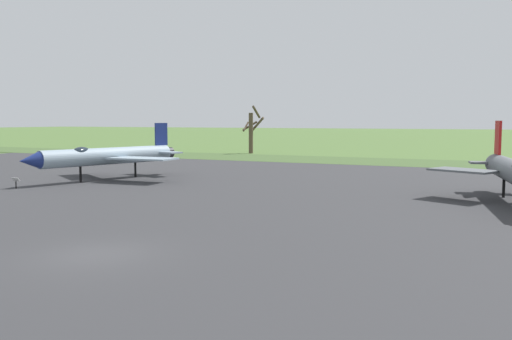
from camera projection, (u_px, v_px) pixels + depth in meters
The scene contains 6 objects.
ground_plane at pixel (95, 256), 19.74m from camera, with size 600.00×600.00×0.00m, color #4C6B33.
asphalt_apron at pixel (275, 198), 34.14m from camera, with size 107.91×53.47×0.05m, color #333335.
grass_verge_strip at pixel (390, 162), 63.52m from camera, with size 167.91×12.00×0.06m, color #415A2E.
jet_fighter_front_right at pixel (106, 156), 44.29m from camera, with size 11.74×13.83×4.60m.
info_placard_front_right at pixel (16, 182), 38.70m from camera, with size 0.58×0.33×0.84m.
bare_tree_far_left at pixel (252, 130), 80.63m from camera, with size 3.41×2.94×6.94m.
Camera 1 is at (13.58, -14.98, 4.84)m, focal length 38.76 mm.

